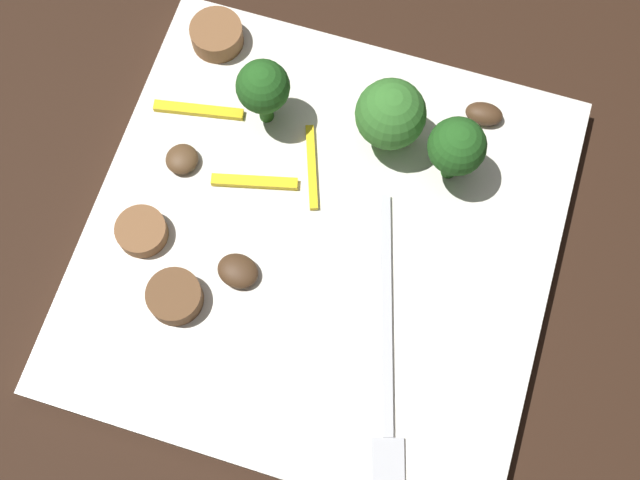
% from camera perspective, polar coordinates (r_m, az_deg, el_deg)
% --- Properties ---
extents(ground_plane, '(1.40, 1.40, 0.00)m').
position_cam_1_polar(ground_plane, '(0.52, 0.00, -0.62)').
color(ground_plane, black).
extents(plate, '(0.28, 0.28, 0.02)m').
position_cam_1_polar(plate, '(0.51, 0.00, -0.32)').
color(plate, white).
rests_on(plate, ground_plane).
extents(fork, '(0.18, 0.06, 0.00)m').
position_cam_1_polar(fork, '(0.48, 4.60, -8.51)').
color(fork, silver).
rests_on(fork, plate).
extents(broccoli_floret_0, '(0.03, 0.03, 0.05)m').
position_cam_1_polar(broccoli_floret_0, '(0.49, 9.34, 6.28)').
color(broccoli_floret_0, '#296420').
rests_on(broccoli_floret_0, plate).
extents(broccoli_floret_1, '(0.03, 0.03, 0.05)m').
position_cam_1_polar(broccoli_floret_1, '(0.50, -3.92, 10.35)').
color(broccoli_floret_1, '#296420').
rests_on(broccoli_floret_1, plate).
extents(broccoli_floret_2, '(0.04, 0.04, 0.05)m').
position_cam_1_polar(broccoli_floret_2, '(0.50, 4.85, 8.54)').
color(broccoli_floret_2, '#408630').
rests_on(broccoli_floret_2, plate).
extents(sausage_slice_0, '(0.05, 0.05, 0.02)m').
position_cam_1_polar(sausage_slice_0, '(0.56, -7.08, 13.76)').
color(sausage_slice_0, brown).
rests_on(sausage_slice_0, plate).
extents(sausage_slice_1, '(0.04, 0.04, 0.01)m').
position_cam_1_polar(sausage_slice_1, '(0.49, -9.91, -3.84)').
color(sausage_slice_1, brown).
rests_on(sausage_slice_1, plate).
extents(sausage_slice_2, '(0.04, 0.04, 0.01)m').
position_cam_1_polar(sausage_slice_2, '(0.51, -12.11, 0.58)').
color(sausage_slice_2, brown).
rests_on(sausage_slice_2, plate).
extents(mushroom_0, '(0.03, 0.03, 0.01)m').
position_cam_1_polar(mushroom_0, '(0.52, -9.43, 5.49)').
color(mushroom_0, brown).
rests_on(mushroom_0, plate).
extents(mushroom_1, '(0.02, 0.03, 0.01)m').
position_cam_1_polar(mushroom_1, '(0.49, -5.64, -2.12)').
color(mushroom_1, '#4C331E').
rests_on(mushroom_1, plate).
extents(mushroom_2, '(0.02, 0.02, 0.01)m').
position_cam_1_polar(mushroom_2, '(0.54, 11.16, 8.47)').
color(mushroom_2, '#4C331E').
rests_on(mushroom_2, plate).
extents(pepper_strip_0, '(0.02, 0.05, 0.00)m').
position_cam_1_polar(pepper_strip_0, '(0.51, -4.50, 3.99)').
color(pepper_strip_0, yellow).
rests_on(pepper_strip_0, plate).
extents(pepper_strip_1, '(0.05, 0.02, 0.00)m').
position_cam_1_polar(pepper_strip_1, '(0.52, -0.57, 5.01)').
color(pepper_strip_1, yellow).
rests_on(pepper_strip_1, plate).
extents(pepper_strip_3, '(0.02, 0.06, 0.00)m').
position_cam_1_polar(pepper_strip_3, '(0.54, -8.31, 8.79)').
color(pepper_strip_3, yellow).
rests_on(pepper_strip_3, plate).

